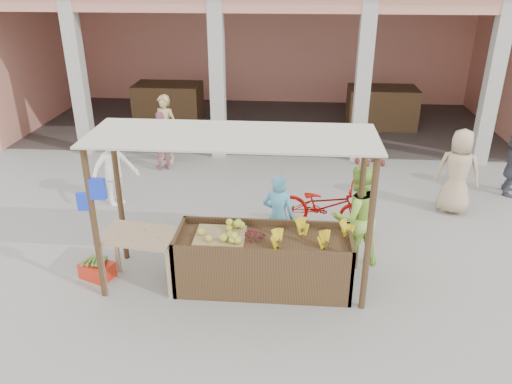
# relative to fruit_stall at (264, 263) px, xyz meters

# --- Properties ---
(ground) EXTENTS (60.00, 60.00, 0.00)m
(ground) POSITION_rel_fruit_stall_xyz_m (-0.50, 0.00, -0.40)
(ground) COLOR gray
(ground) RESTS_ON ground
(market_building) EXTENTS (14.40, 6.40, 4.20)m
(market_building) POSITION_rel_fruit_stall_xyz_m (-0.45, 8.93, 2.30)
(market_building) COLOR tan
(market_building) RESTS_ON ground
(fruit_stall) EXTENTS (2.60, 0.95, 0.80)m
(fruit_stall) POSITION_rel_fruit_stall_xyz_m (0.00, 0.00, 0.00)
(fruit_stall) COLOR #513B20
(fruit_stall) RESTS_ON ground
(stall_awning) EXTENTS (4.09, 1.35, 2.39)m
(stall_awning) POSITION_rel_fruit_stall_xyz_m (-0.51, 0.06, 1.58)
(stall_awning) COLOR #513B20
(stall_awning) RESTS_ON ground
(banana_heap) EXTENTS (1.15, 0.63, 0.21)m
(banana_heap) POSITION_rel_fruit_stall_xyz_m (0.71, -0.01, 0.50)
(banana_heap) COLOR yellow
(banana_heap) RESTS_ON fruit_stall
(melon_tray) EXTENTS (0.74, 0.64, 0.20)m
(melon_tray) POSITION_rel_fruit_stall_xyz_m (-0.65, -0.01, 0.49)
(melon_tray) COLOR #9D7F51
(melon_tray) RESTS_ON fruit_stall
(berry_heap) EXTENTS (0.39, 0.32, 0.12)m
(berry_heap) POSITION_rel_fruit_stall_xyz_m (-0.17, 0.04, 0.46)
(berry_heap) COLOR maroon
(berry_heap) RESTS_ON fruit_stall
(side_table) EXTENTS (1.18, 0.87, 0.88)m
(side_table) POSITION_rel_fruit_stall_xyz_m (-1.84, -0.13, 0.34)
(side_table) COLOR tan
(side_table) RESTS_ON ground
(papaya_pile) EXTENTS (0.74, 0.42, 0.21)m
(papaya_pile) POSITION_rel_fruit_stall_xyz_m (-1.84, -0.13, 0.59)
(papaya_pile) COLOR #4C912F
(papaya_pile) RESTS_ON side_table
(red_crate) EXTENTS (0.58, 0.51, 0.25)m
(red_crate) POSITION_rel_fruit_stall_xyz_m (-2.62, -0.00, -0.27)
(red_crate) COLOR red
(red_crate) RESTS_ON ground
(plantain_bundle) EXTENTS (0.36, 0.25, 0.07)m
(plantain_bundle) POSITION_rel_fruit_stall_xyz_m (-2.62, -0.00, -0.11)
(plantain_bundle) COLOR #548932
(plantain_bundle) RESTS_ON red_crate
(produce_sacks) EXTENTS (1.09, 0.82, 0.66)m
(produce_sacks) POSITION_rel_fruit_stall_xyz_m (2.30, 5.27, -0.07)
(produce_sacks) COLOR maroon
(produce_sacks) RESTS_ON ground
(vendor_blue) EXTENTS (0.68, 0.57, 1.59)m
(vendor_blue) POSITION_rel_fruit_stall_xyz_m (0.19, 0.85, 0.39)
(vendor_blue) COLOR #5CB9E0
(vendor_blue) RESTS_ON ground
(vendor_green) EXTENTS (0.98, 0.75, 1.80)m
(vendor_green) POSITION_rel_fruit_stall_xyz_m (1.43, 0.76, 0.50)
(vendor_green) COLOR #A6DE4B
(vendor_green) RESTS_ON ground
(motorcycle) EXTENTS (1.00, 1.95, 0.97)m
(motorcycle) POSITION_rel_fruit_stall_xyz_m (0.99, 1.91, 0.08)
(motorcycle) COLOR #A30905
(motorcycle) RESTS_ON ground
(shopper_a) EXTENTS (1.20, 1.16, 1.73)m
(shopper_a) POSITION_rel_fruit_stall_xyz_m (-3.18, 2.61, 0.47)
(shopper_a) COLOR white
(shopper_a) RESTS_ON ground
(shopper_b) EXTENTS (1.01, 0.84, 1.51)m
(shopper_b) POSITION_rel_fruit_stall_xyz_m (-2.70, 4.60, 0.36)
(shopper_b) COLOR #C27790
(shopper_b) RESTS_ON ground
(shopper_c) EXTENTS (1.04, 0.84, 1.88)m
(shopper_c) POSITION_rel_fruit_stall_xyz_m (3.59, 2.82, 0.54)
(shopper_c) COLOR tan
(shopper_c) RESTS_ON ground
(shopper_e) EXTENTS (0.79, 0.70, 1.75)m
(shopper_e) POSITION_rel_fruit_stall_xyz_m (-2.75, 5.13, 0.47)
(shopper_e) COLOR tan
(shopper_e) RESTS_ON ground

